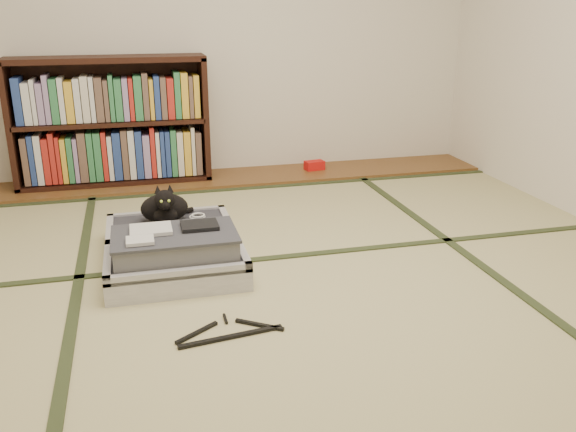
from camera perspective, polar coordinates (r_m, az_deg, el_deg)
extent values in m
plane|color=#BDB87E|center=(2.89, 0.76, -7.00)|extent=(4.50, 4.50, 0.00)
cube|color=brown|center=(4.73, -5.55, 3.61)|extent=(4.00, 0.50, 0.02)
cube|color=red|center=(4.89, 2.49, 4.76)|extent=(0.16, 0.11, 0.07)
plane|color=silver|center=(4.80, -6.53, 18.22)|extent=(4.00, 0.00, 4.00)
cube|color=#2D381E|center=(2.83, -19.47, -8.75)|extent=(0.05, 4.50, 0.01)
cube|color=#2D381E|center=(3.27, 17.99, -4.68)|extent=(0.05, 4.50, 0.01)
cube|color=#2D381E|center=(3.24, -1.08, -3.90)|extent=(4.00, 0.05, 0.01)
cube|color=#2D381E|center=(4.44, -4.94, 2.52)|extent=(4.00, 0.05, 0.01)
cube|color=black|center=(4.72, -24.42, 7.69)|extent=(0.04, 0.32, 0.89)
cube|color=black|center=(4.67, -7.85, 9.12)|extent=(0.04, 0.32, 0.89)
cube|color=black|center=(4.74, -15.70, 3.27)|extent=(1.38, 0.32, 0.04)
cube|color=black|center=(4.59, -16.71, 13.88)|extent=(1.38, 0.32, 0.04)
cube|color=black|center=(4.65, -16.19, 8.47)|extent=(1.32, 0.32, 0.03)
cube|color=black|center=(4.79, -16.16, 8.80)|extent=(1.38, 0.02, 0.89)
cube|color=gray|center=(4.67, -15.94, 5.80)|extent=(1.24, 0.22, 0.38)
cube|color=gray|center=(4.60, -16.41, 10.74)|extent=(1.24, 0.22, 0.34)
cube|color=silver|center=(3.03, -10.37, -4.86)|extent=(0.67, 0.45, 0.12)
cube|color=#313139|center=(3.01, -10.41, -4.33)|extent=(0.60, 0.38, 0.09)
cube|color=silver|center=(2.81, -10.12, -5.36)|extent=(0.67, 0.04, 0.04)
cube|color=silver|center=(3.19, -10.73, -2.35)|extent=(0.67, 0.04, 0.04)
cube|color=silver|center=(3.00, -16.51, -4.26)|extent=(0.04, 0.45, 0.04)
cube|color=silver|center=(3.03, -4.44, -3.23)|extent=(0.04, 0.45, 0.04)
cube|color=silver|center=(3.44, -10.96, -1.88)|extent=(0.67, 0.45, 0.12)
cube|color=#313139|center=(3.43, -10.99, -1.41)|extent=(0.60, 0.38, 0.09)
cube|color=silver|center=(3.23, -10.78, -2.12)|extent=(0.67, 0.04, 0.04)
cube|color=silver|center=(3.61, -11.25, 0.19)|extent=(0.67, 0.04, 0.04)
cube|color=silver|center=(3.42, -16.34, -1.33)|extent=(0.04, 0.45, 0.04)
cube|color=silver|center=(3.45, -5.75, -0.46)|extent=(0.04, 0.45, 0.04)
cylinder|color=black|center=(3.21, -10.76, -2.16)|extent=(0.60, 0.02, 0.02)
cube|color=gray|center=(2.98, -10.50, -2.89)|extent=(0.57, 0.35, 0.12)
cube|color=#3E3F46|center=(2.96, -10.58, -1.69)|extent=(0.59, 0.37, 0.01)
cube|color=silver|center=(2.99, -12.71, -1.24)|extent=(0.20, 0.16, 0.02)
cube|color=black|center=(3.00, -8.28, -0.87)|extent=(0.18, 0.14, 0.02)
cube|color=silver|center=(2.86, -13.68, -2.24)|extent=(0.13, 0.11, 0.02)
cube|color=white|center=(2.83, -14.04, -6.82)|extent=(0.05, 0.01, 0.04)
cube|color=white|center=(2.83, -11.84, -6.85)|extent=(0.04, 0.01, 0.03)
cube|color=orange|center=(2.85, -5.52, -6.07)|extent=(0.04, 0.01, 0.03)
cube|color=#197F33|center=(2.83, -6.79, -5.87)|extent=(0.04, 0.01, 0.03)
ellipsoid|color=black|center=(3.44, -11.48, 0.74)|extent=(0.26, 0.17, 0.16)
ellipsoid|color=black|center=(3.37, -11.39, 0.05)|extent=(0.13, 0.09, 0.09)
ellipsoid|color=black|center=(3.32, -11.47, 1.51)|extent=(0.11, 0.10, 0.11)
sphere|color=black|center=(3.28, -11.40, 0.98)|extent=(0.05, 0.05, 0.05)
cone|color=black|center=(3.32, -12.10, 2.44)|extent=(0.04, 0.05, 0.05)
cone|color=black|center=(3.32, -10.99, 2.53)|extent=(0.04, 0.05, 0.05)
sphere|color=#A5BF33|center=(3.27, -11.77, 1.34)|extent=(0.02, 0.02, 0.02)
sphere|color=#A5BF33|center=(3.27, -11.08, 1.40)|extent=(0.02, 0.02, 0.02)
cylinder|color=black|center=(3.54, -10.06, 0.36)|extent=(0.16, 0.09, 0.03)
torus|color=white|center=(3.49, -8.49, -0.08)|extent=(0.09, 0.09, 0.01)
torus|color=white|center=(3.48, -8.42, 0.06)|extent=(0.08, 0.08, 0.01)
cube|color=black|center=(2.52, -5.35, -11.17)|extent=(0.44, 0.08, 0.01)
cube|color=black|center=(2.56, -8.53, -10.75)|extent=(0.19, 0.14, 0.01)
cube|color=black|center=(2.59, -2.68, -10.13)|extent=(0.19, 0.14, 0.01)
cylinder|color=black|center=(2.65, -5.89, -9.54)|extent=(0.01, 0.08, 0.01)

